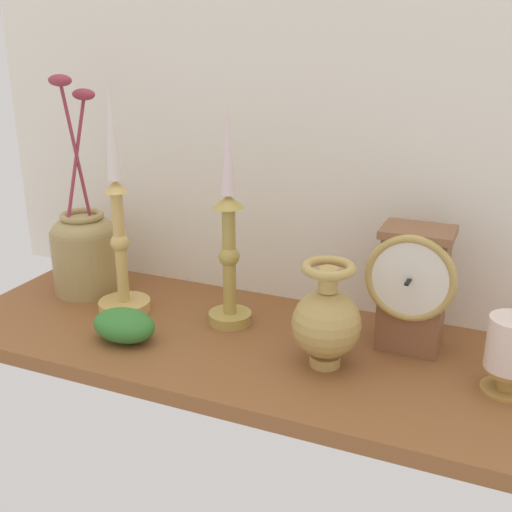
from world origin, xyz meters
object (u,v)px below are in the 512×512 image
(mantel_clock, at_px, (413,287))
(candlestick_tall_left, at_px, (119,238))
(brass_vase_jar, at_px, (85,247))
(brass_vase_bulbous, at_px, (327,320))
(candlestick_tall_center, at_px, (229,246))
(pillar_candle_front, at_px, (511,352))

(mantel_clock, height_order, candlestick_tall_left, candlestick_tall_left)
(candlestick_tall_left, bearing_deg, mantel_clock, 6.66)
(candlestick_tall_left, height_order, brass_vase_jar, candlestick_tall_left)
(mantel_clock, xyz_separation_m, brass_vase_bulbous, (-0.10, -0.10, -0.03))
(mantel_clock, xyz_separation_m, candlestick_tall_center, (-0.29, -0.03, 0.03))
(mantel_clock, height_order, brass_vase_bulbous, mantel_clock)
(candlestick_tall_center, bearing_deg, pillar_candle_front, -5.84)
(brass_vase_jar, bearing_deg, pillar_candle_front, -4.99)
(mantel_clock, relative_size, candlestick_tall_center, 0.53)
(candlestick_tall_center, height_order, brass_vase_jar, brass_vase_jar)
(candlestick_tall_left, distance_m, pillar_candle_front, 0.62)
(candlestick_tall_left, xyz_separation_m, candlestick_tall_center, (0.19, 0.03, 0.00))
(candlestick_tall_left, relative_size, brass_vase_bulbous, 2.50)
(brass_vase_jar, distance_m, pillar_candle_front, 0.73)
(candlestick_tall_left, bearing_deg, pillar_candle_front, -1.47)
(candlestick_tall_left, bearing_deg, candlestick_tall_center, 8.51)
(pillar_candle_front, bearing_deg, mantel_clock, 153.62)
(candlestick_tall_center, bearing_deg, brass_vase_bulbous, -21.18)
(candlestick_tall_left, height_order, brass_vase_bulbous, candlestick_tall_left)
(candlestick_tall_left, height_order, candlestick_tall_center, candlestick_tall_left)
(brass_vase_jar, xyz_separation_m, pillar_candle_front, (0.73, -0.06, -0.03))
(brass_vase_jar, bearing_deg, brass_vase_bulbous, -10.70)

